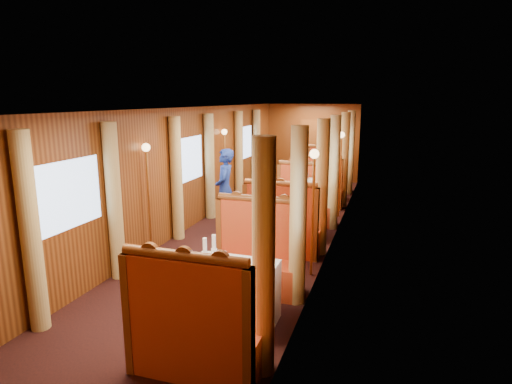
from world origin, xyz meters
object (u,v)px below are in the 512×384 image
at_px(banquette_near_aft, 257,261).
at_px(teapot_left, 213,262).
at_px(rose_vase_mid, 295,191).
at_px(rose_vase_far, 324,164).
at_px(tea_tray, 222,264).
at_px(fruit_plate, 254,271).
at_px(table_near, 231,295).
at_px(teapot_right, 222,264).
at_px(steward, 225,189).
at_px(teapot_back, 225,259).
at_px(banquette_far_fwd, 316,190).
at_px(table_mid, 295,218).
at_px(passenger, 303,192).
at_px(banquette_mid_fwd, 282,231).
at_px(banquette_mid_aft, 305,204).
at_px(banquette_far_aft, 328,177).
at_px(table_far, 322,185).
at_px(banquette_near_fwd, 194,335).

distance_m(banquette_near_aft, teapot_left, 1.19).
height_order(banquette_near_aft, rose_vase_mid, banquette_near_aft).
bearing_deg(rose_vase_far, tea_tray, -90.87).
distance_m(banquette_near_aft, fruit_plate, 1.25).
distance_m(fruit_plate, rose_vase_mid, 3.66).
relative_size(table_near, teapot_right, 6.42).
bearing_deg(steward, teapot_back, 4.59).
relative_size(table_near, banquette_far_fwd, 0.78).
distance_m(table_mid, passenger, 0.89).
relative_size(table_near, banquette_near_aft, 0.78).
relative_size(banquette_far_fwd, rose_vase_mid, 3.72).
height_order(banquette_mid_fwd, banquette_mid_aft, same).
xyz_separation_m(banquette_near_aft, teapot_right, (-0.05, -1.16, 0.39)).
height_order(banquette_mid_fwd, rose_vase_far, banquette_mid_fwd).
xyz_separation_m(banquette_near_aft, banquette_far_aft, (0.00, 7.00, 0.00)).
relative_size(table_near, tea_tray, 3.09).
xyz_separation_m(banquette_near_aft, banquette_mid_aft, (0.00, 3.50, 0.00)).
relative_size(table_far, teapot_back, 7.37).
distance_m(table_near, teapot_back, 0.44).
distance_m(banquette_near_aft, teapot_right, 1.23).
xyz_separation_m(teapot_left, rose_vase_mid, (0.18, 3.60, 0.12)).
distance_m(banquette_near_fwd, teapot_left, 1.01).
height_order(banquette_near_aft, banquette_mid_fwd, same).
bearing_deg(passenger, teapot_right, -90.63).
bearing_deg(teapot_back, rose_vase_mid, 89.49).
distance_m(rose_vase_mid, rose_vase_far, 3.52).
relative_size(banquette_near_aft, steward, 0.80).
relative_size(table_near, passenger, 1.38).
distance_m(banquette_mid_aft, tea_tray, 4.56).
xyz_separation_m(table_near, steward, (-1.52, 3.66, 0.46)).
bearing_deg(fruit_plate, teapot_right, -179.04).
bearing_deg(teapot_back, teapot_right, -76.58).
height_order(banquette_near_aft, steward, steward).
height_order(tea_tray, fruit_plate, fruit_plate).
distance_m(table_near, banquette_far_aft, 8.01).
distance_m(teapot_back, passenger, 4.27).
distance_m(table_far, fruit_plate, 7.16).
height_order(banquette_mid_fwd, table_far, banquette_mid_fwd).
xyz_separation_m(banquette_far_fwd, teapot_left, (-0.19, -6.09, 0.39)).
bearing_deg(table_far, rose_vase_far, 71.38).
bearing_deg(fruit_plate, banquette_near_aft, 105.76).
height_order(banquette_mid_fwd, teapot_right, banquette_mid_fwd).
bearing_deg(banquette_far_fwd, rose_vase_mid, -90.06).
distance_m(banquette_near_fwd, banquette_near_aft, 2.03).
relative_size(banquette_near_aft, teapot_left, 8.90).
relative_size(banquette_near_fwd, steward, 0.80).
bearing_deg(table_far, banquette_near_fwd, -90.00).
bearing_deg(table_near, tea_tray, -163.90).
distance_m(steward, passenger, 1.66).
distance_m(banquette_mid_aft, teapot_back, 4.49).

